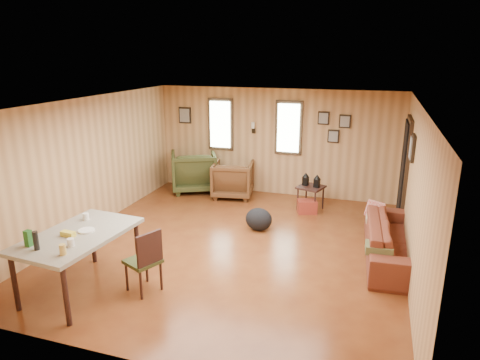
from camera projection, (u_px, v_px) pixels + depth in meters
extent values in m
cube|color=brown|center=(233.00, 246.00, 7.25)|extent=(5.50, 6.00, 0.02)
cube|color=#997C5B|center=(232.00, 102.00, 6.56)|extent=(5.50, 6.00, 0.02)
cube|color=tan|center=(275.00, 142.00, 9.65)|extent=(5.50, 0.02, 2.40)
cube|color=tan|center=(133.00, 260.00, 4.16)|extent=(5.50, 0.02, 2.40)
cube|color=tan|center=(88.00, 165.00, 7.72)|extent=(0.02, 6.00, 2.40)
cube|color=tan|center=(415.00, 195.00, 6.09)|extent=(0.02, 6.00, 2.40)
cube|color=black|center=(221.00, 124.00, 9.90)|extent=(0.60, 0.05, 1.20)
cube|color=#E0F2D1|center=(220.00, 125.00, 9.86)|extent=(0.48, 0.04, 1.06)
cube|color=black|center=(289.00, 128.00, 9.43)|extent=(0.60, 0.05, 1.20)
cube|color=#E0F2D1|center=(288.00, 128.00, 9.39)|extent=(0.48, 0.04, 1.06)
cube|color=black|center=(254.00, 131.00, 9.67)|extent=(0.07, 0.05, 0.12)
cylinder|color=silver|center=(253.00, 125.00, 9.58)|extent=(0.07, 0.07, 0.14)
cube|color=black|center=(405.00, 173.00, 7.94)|extent=(0.06, 1.00, 2.05)
cube|color=black|center=(402.00, 173.00, 7.95)|extent=(0.04, 0.82, 1.90)
cube|color=black|center=(324.00, 118.00, 9.13)|extent=(0.24, 0.04, 0.28)
cube|color=#9E998C|center=(323.00, 118.00, 9.11)|extent=(0.19, 0.02, 0.22)
cube|color=black|center=(345.00, 121.00, 9.02)|extent=(0.24, 0.04, 0.28)
cube|color=#9E998C|center=(345.00, 122.00, 8.99)|extent=(0.19, 0.02, 0.22)
cube|color=black|center=(333.00, 136.00, 9.17)|extent=(0.24, 0.04, 0.28)
cube|color=#9E998C|center=(333.00, 136.00, 9.15)|extent=(0.19, 0.02, 0.22)
cube|color=black|center=(185.00, 115.00, 10.11)|extent=(0.30, 0.04, 0.38)
cube|color=#9E998C|center=(184.00, 115.00, 10.09)|extent=(0.24, 0.02, 0.31)
cube|color=black|center=(413.00, 148.00, 6.74)|extent=(0.04, 0.34, 0.42)
cube|color=#9E998C|center=(411.00, 148.00, 6.75)|extent=(0.02, 0.27, 0.34)
imported|color=maroon|center=(397.00, 233.00, 6.67)|extent=(0.79, 2.29, 0.88)
imported|color=#553319|center=(233.00, 178.00, 9.61)|extent=(0.99, 0.94, 0.89)
imported|color=#34391A|center=(194.00, 169.00, 10.02)|extent=(1.32, 1.29, 1.03)
cube|color=#311A16|center=(208.00, 167.00, 10.22)|extent=(0.58, 0.54, 0.04)
cube|color=#311A16|center=(209.00, 181.00, 10.32)|extent=(0.53, 0.49, 0.03)
cylinder|color=#311A16|center=(198.00, 179.00, 10.15)|extent=(0.04, 0.04, 0.51)
cylinder|color=#311A16|center=(216.00, 180.00, 10.08)|extent=(0.04, 0.04, 0.51)
cylinder|color=#311A16|center=(202.00, 175.00, 10.51)|extent=(0.04, 0.04, 0.51)
cylinder|color=#311A16|center=(219.00, 176.00, 10.44)|extent=(0.04, 0.04, 0.51)
cube|color=brown|center=(204.00, 163.00, 10.21)|extent=(0.10, 0.03, 0.12)
cube|color=brown|center=(212.00, 164.00, 10.18)|extent=(0.09, 0.03, 0.11)
cube|color=#311A16|center=(311.00, 187.00, 8.79)|extent=(0.61, 0.61, 0.04)
cylinder|color=#311A16|center=(298.00, 199.00, 8.82)|extent=(0.04, 0.04, 0.49)
cylinder|color=#311A16|center=(315.00, 203.00, 8.60)|extent=(0.04, 0.04, 0.49)
cylinder|color=#311A16|center=(306.00, 194.00, 9.12)|extent=(0.04, 0.04, 0.49)
cylinder|color=#311A16|center=(323.00, 198.00, 8.91)|extent=(0.04, 0.04, 0.49)
cube|color=black|center=(306.00, 181.00, 8.83)|extent=(0.13, 0.13, 0.18)
cone|color=black|center=(306.00, 175.00, 8.79)|extent=(0.18, 0.18, 0.10)
cube|color=black|center=(317.00, 183.00, 8.69)|extent=(0.13, 0.13, 0.18)
cone|color=black|center=(317.00, 177.00, 8.65)|extent=(0.18, 0.18, 0.10)
cube|color=maroon|center=(307.00, 207.00, 8.70)|extent=(0.44, 0.38, 0.27)
ellipsoid|color=black|center=(259.00, 219.00, 7.83)|extent=(0.57, 0.48, 0.43)
cube|color=#4E522E|center=(379.00, 248.00, 6.06)|extent=(0.39, 0.32, 0.12)
cube|color=red|center=(375.00, 209.00, 7.33)|extent=(0.34, 0.10, 0.33)
cube|color=gray|center=(376.00, 219.00, 7.14)|extent=(0.33, 0.26, 0.09)
cube|color=gray|center=(78.00, 236.00, 5.69)|extent=(1.11, 1.71, 0.05)
cylinder|color=#311A16|center=(15.00, 282.00, 5.33)|extent=(0.07, 0.07, 0.78)
cylinder|color=#311A16|center=(66.00, 296.00, 5.03)|extent=(0.07, 0.07, 0.78)
cylinder|color=#311A16|center=(93.00, 239.00, 6.58)|extent=(0.07, 0.07, 0.78)
cylinder|color=#311A16|center=(138.00, 248.00, 6.28)|extent=(0.07, 0.07, 0.78)
cylinder|color=silver|center=(71.00, 242.00, 5.30)|extent=(0.09, 0.09, 0.10)
cylinder|color=silver|center=(86.00, 217.00, 6.14)|extent=(0.09, 0.09, 0.10)
cube|color=#205920|center=(28.00, 238.00, 5.29)|extent=(0.08, 0.08, 0.21)
cylinder|color=black|center=(36.00, 241.00, 5.18)|extent=(0.07, 0.07, 0.24)
cylinder|color=tan|center=(63.00, 249.00, 5.07)|extent=(0.08, 0.08, 0.13)
cylinder|color=silver|center=(86.00, 230.00, 5.75)|extent=(0.23, 0.23, 0.02)
cube|color=gold|center=(68.00, 234.00, 5.59)|extent=(0.20, 0.10, 0.07)
cube|color=#34391A|center=(143.00, 261.00, 5.78)|extent=(0.54, 0.54, 0.05)
cube|color=#311A16|center=(150.00, 249.00, 5.59)|extent=(0.20, 0.37, 0.45)
cylinder|color=#311A16|center=(127.00, 276.00, 5.83)|extent=(0.05, 0.05, 0.43)
cylinder|color=#311A16|center=(141.00, 285.00, 5.62)|extent=(0.05, 0.05, 0.43)
cylinder|color=#311A16|center=(147.00, 268.00, 6.06)|extent=(0.05, 0.05, 0.43)
cylinder|color=#311A16|center=(161.00, 276.00, 5.85)|extent=(0.05, 0.05, 0.43)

